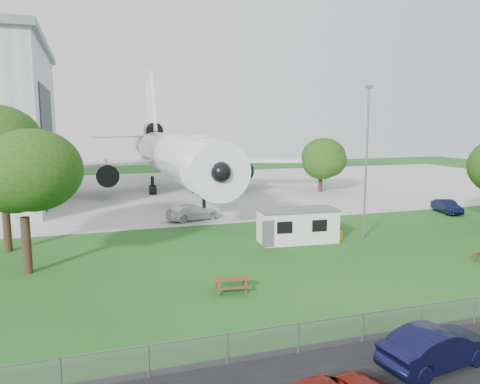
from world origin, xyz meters
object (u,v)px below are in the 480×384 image
object	(u,v)px
site_cabin	(298,225)
picnic_west	(231,292)
airliner	(172,153)
car_centre_sedan	(437,347)

from	to	relation	value
site_cabin	picnic_west	size ratio (longest dim) A/B	3.81
picnic_west	site_cabin	bearing A→B (deg)	55.45
airliner	picnic_west	size ratio (longest dim) A/B	26.52
picnic_west	car_centre_sedan	xyz separation A→B (m)	(5.07, -10.15, 0.79)
picnic_west	car_centre_sedan	bearing A→B (deg)	-55.25
site_cabin	car_centre_sedan	bearing A→B (deg)	-99.32
car_centre_sedan	site_cabin	bearing A→B (deg)	-17.83
site_cabin	car_centre_sedan	size ratio (longest dim) A/B	1.44
car_centre_sedan	airliner	bearing A→B (deg)	-6.66
airliner	car_centre_sedan	size ratio (longest dim) A/B	10.00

